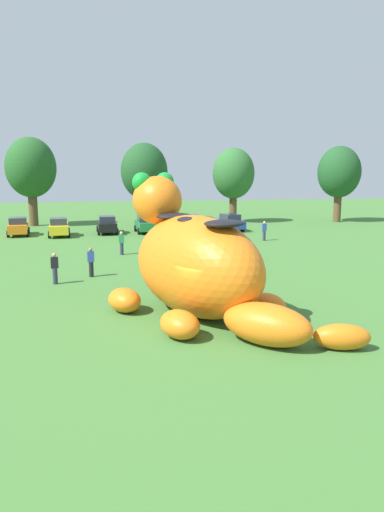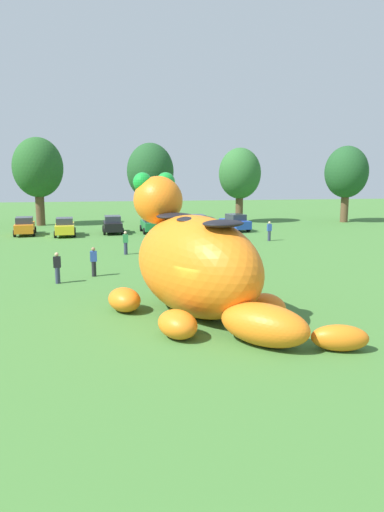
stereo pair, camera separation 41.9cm
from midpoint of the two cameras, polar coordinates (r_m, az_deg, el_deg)
The scene contains 17 objects.
ground_plane at distance 19.12m, azimuth 0.97°, elevation -8.27°, with size 160.00×160.00×0.00m, color #427533.
giant_inflatable_creature at distance 19.99m, azimuth -0.02°, elevation -0.97°, with size 9.13×10.27×5.97m.
car_orange at distance 48.22m, azimuth -20.28°, elevation 3.34°, with size 2.29×4.27×1.72m.
car_yellow at distance 46.42m, azimuth -15.85°, elevation 3.34°, with size 2.18×4.22×1.72m.
car_black at distance 47.49m, azimuth -10.37°, elevation 3.71°, with size 2.11×4.19×1.72m.
car_green at distance 47.48m, azimuth -5.80°, elevation 3.82°, with size 2.15×4.21×1.72m.
car_red at distance 47.93m, azimuth -0.35°, elevation 3.93°, with size 2.12×4.19×1.72m.
car_blue at distance 48.98m, azimuth 4.26°, elevation 4.03°, with size 2.57×4.37×1.72m.
tree_left at distance 56.02m, azimuth -18.90°, elevation 9.90°, with size 5.46×5.46×9.69m.
tree_mid_left at distance 53.11m, azimuth -5.95°, elevation 9.95°, with size 5.10×5.10×9.05m.
tree_centre_left at distance 56.73m, azimuth 4.76°, elevation 9.74°, with size 4.90×4.90×8.70m.
tree_centre at distance 59.87m, azimuth 16.97°, elevation 9.51°, with size 5.04×5.04×8.94m.
spectator_near_inflatable at distance 28.10m, azimuth -12.39°, elevation -0.74°, with size 0.38×0.26×1.71m.
spectator_mid_field at distance 42.25m, azimuth 8.34°, elevation 2.97°, with size 0.38×0.26×1.71m.
spectator_by_cars at distance 26.63m, azimuth -0.79°, elevation -1.09°, with size 0.38×0.26×1.71m.
spectator_wandering at distance 26.78m, azimuth -16.50°, elevation -1.45°, with size 0.38×0.26×1.71m.
spectator_far_side at distance 35.13m, azimuth -8.75°, elevation 1.53°, with size 0.38×0.26×1.71m.
Camera 1 is at (-3.77, -17.75, 6.03)m, focal length 33.49 mm.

